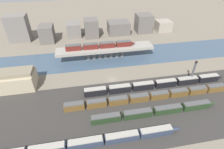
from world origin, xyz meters
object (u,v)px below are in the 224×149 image
Objects in this scene: train_yard_mid at (156,111)px; train_yard_outer at (157,84)px; train_yard_near at (90,142)px; signal_tower at (193,72)px; train_on_bridge at (101,45)px; warehouse_building at (5,81)px; train_yard_far at (152,96)px.

train_yard_mid is 0.76× the size of train_yard_outer.
train_yard_near is 45.65m from train_yard_outer.
train_on_bridge is at bearing 141.87° from signal_tower.
signal_tower is at bearing -7.37° from warehouse_building.
train_on_bridge is 0.78× the size of train_yard_mid.
train_yard_outer is at bearing 53.48° from train_yard_far.
train_on_bridge is at bearing 107.71° from train_yard_mid.
train_yard_near is at bearing -161.48° from train_yard_mid.
train_on_bridge reaches higher than train_yard_far.
signal_tower reaches higher than warehouse_building.
warehouse_building is (-52.19, -22.05, -4.55)m from train_on_bridge.
train_yard_far is 1.08× the size of train_yard_outer.
train_yard_far is 2.80× the size of warehouse_building.
train_yard_mid is at bearing -98.86° from train_yard_far.
warehouse_building reaches higher than train_yard_far.
train_yard_near is at bearing -148.07° from train_yard_far.
train_yard_mid reaches higher than train_yard_near.
warehouse_building is (-39.66, 40.46, 3.13)m from train_yard_near.
warehouse_building is (-76.35, 13.31, 2.87)m from train_yard_outer.
signal_tower is at bearing 33.90° from train_yard_mid.
train_yard_far is at bearing -67.11° from train_on_bridge.
train_yard_mid is at bearing -23.93° from warehouse_building.
warehouse_building is 2.23× the size of signal_tower.
train_yard_far is (30.81, 19.20, 0.09)m from train_yard_near.
train_on_bridge is 64.21m from train_yard_near.
train_on_bridge is 1.52× the size of warehouse_building.
signal_tower is at bearing -38.13° from train_on_bridge.
train_yard_mid is at bearing -146.10° from signal_tower.
train_yard_mid is 4.37× the size of signal_tower.
train_yard_outer is 20.27m from signal_tower.
signal_tower is (56.44, 28.04, 4.76)m from train_yard_near.
train_yard_far is 73.67m from warehouse_building.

